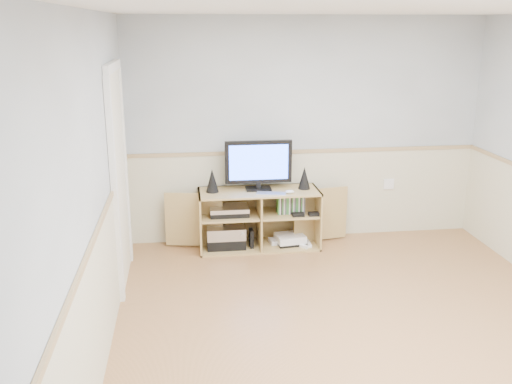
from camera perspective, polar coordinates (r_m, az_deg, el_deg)
The scene contains 11 objects.
room at distance 4.44m, azimuth 10.06°, elevation 0.72°, with size 4.04×4.54×2.54m.
media_cabinet at distance 6.38m, azimuth 0.23°, elevation -2.48°, with size 2.07×0.50×0.65m.
monitor at distance 6.20m, azimuth 0.25°, elevation 2.88°, with size 0.73×0.18×0.55m.
speaker_left at distance 6.17m, azimuth -4.40°, elevation 1.15°, with size 0.14×0.14×0.26m, color black.
speaker_right at distance 6.30m, azimuth 4.85°, elevation 1.42°, with size 0.13×0.13×0.25m, color black.
keyboard at distance 6.11m, azimuth 1.53°, elevation -0.15°, with size 0.31×0.12×0.01m, color silver.
mouse at distance 6.14m, azimuth 3.40°, elevation 0.02°, with size 0.10×0.06×0.04m, color white.
av_components at distance 6.33m, azimuth -2.89°, elevation -3.76°, with size 0.51×0.31×0.47m.
game_consoles at distance 6.45m, azimuth 3.31°, elevation -4.75°, with size 0.46×0.30×0.11m.
game_cases at distance 6.31m, azimuth 3.48°, elevation -1.25°, with size 0.30×0.14×0.19m, color #3F8C3F.
wall_outlet at distance 6.86m, azimuth 13.12°, elevation 0.79°, with size 0.12×0.03×0.12m, color white.
Camera 1 is at (-1.36, -3.95, 2.40)m, focal length 40.00 mm.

